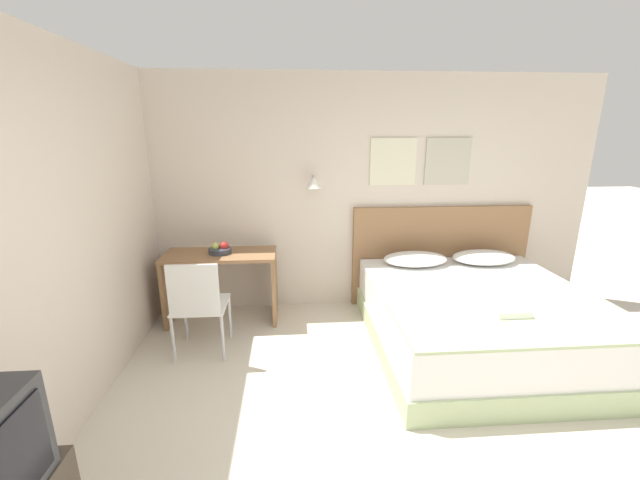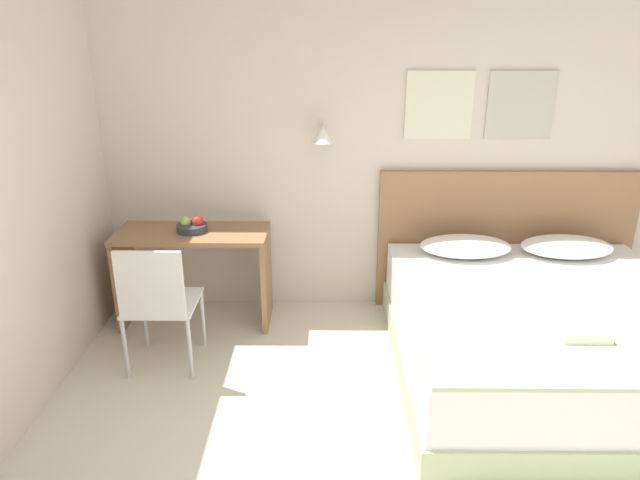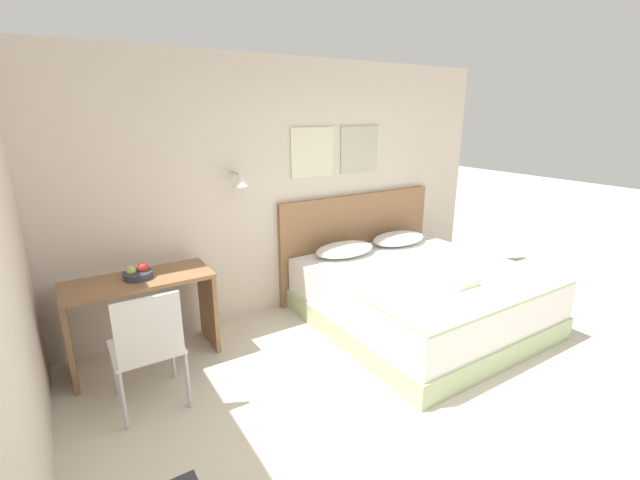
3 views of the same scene
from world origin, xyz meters
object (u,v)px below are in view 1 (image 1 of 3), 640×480
at_px(desk, 221,274).
at_px(desk_chair, 198,301).
at_px(headboard, 440,255).
at_px(throw_blanket, 518,320).
at_px(pillow_left, 415,259).
at_px(fruit_bowl, 220,249).
at_px(bed, 479,320).
at_px(pillow_right, 484,257).
at_px(folded_towel_near_foot, 506,308).

height_order(desk, desk_chair, desk_chair).
relative_size(headboard, throw_blanket, 1.09).
bearing_deg(headboard, pillow_left, -143.87).
bearing_deg(throw_blanket, fruit_bowl, 151.44).
xyz_separation_m(bed, throw_blanket, (0.00, -0.61, 0.31)).
bearing_deg(pillow_left, headboard, 36.13).
distance_m(pillow_right, desk_chair, 3.12).
bearing_deg(folded_towel_near_foot, pillow_left, 106.51).
xyz_separation_m(pillow_right, desk, (-2.94, -0.02, -0.11)).
bearing_deg(pillow_left, fruit_bowl, -179.68).
height_order(headboard, desk, headboard).
bearing_deg(desk, pillow_left, 0.56).
height_order(bed, desk_chair, desk_chair).
xyz_separation_m(bed, folded_towel_near_foot, (-0.03, -0.46, 0.35)).
bearing_deg(folded_towel_near_foot, fruit_bowl, 153.80).
height_order(bed, desk, desk).
bearing_deg(desk_chair, desk, 83.06).
relative_size(bed, pillow_left, 2.93).
height_order(throw_blanket, folded_towel_near_foot, folded_towel_near_foot).
bearing_deg(pillow_right, desk_chair, -166.10).
distance_m(bed, headboard, 1.12).
relative_size(pillow_left, throw_blanket, 0.37).
relative_size(pillow_right, throw_blanket, 0.37).
xyz_separation_m(headboard, pillow_left, (-0.40, -0.29, 0.06)).
distance_m(throw_blanket, fruit_bowl, 2.90).
distance_m(pillow_left, pillow_right, 0.79).
bearing_deg(desk_chair, pillow_left, 18.54).
bearing_deg(desk, folded_towel_near_foot, -25.98).
relative_size(bed, desk, 1.77).
relative_size(bed, desk_chair, 2.22).
height_order(bed, pillow_left, pillow_left).
height_order(throw_blanket, desk, desk).
relative_size(headboard, fruit_bowl, 8.93).
bearing_deg(desk_chair, headboard, 21.55).
height_order(pillow_left, pillow_right, same).
xyz_separation_m(bed, pillow_right, (0.40, 0.79, 0.36)).
height_order(pillow_left, folded_towel_near_foot, pillow_left).
bearing_deg(pillow_left, desk, -179.44).
height_order(bed, pillow_right, pillow_right).
distance_m(pillow_left, folded_towel_near_foot, 1.30).
distance_m(pillow_right, fruit_bowl, 2.94).
distance_m(bed, pillow_left, 0.95).
bearing_deg(desk, fruit_bowl, 58.36).
xyz_separation_m(bed, desk_chair, (-2.63, 0.04, 0.27)).
distance_m(folded_towel_near_foot, fruit_bowl, 2.80).
bearing_deg(headboard, desk, -173.03).
xyz_separation_m(pillow_left, throw_blanket, (0.40, -1.39, -0.06)).
bearing_deg(fruit_bowl, headboard, 6.78).
xyz_separation_m(pillow_left, desk_chair, (-2.24, -0.75, -0.10)).
relative_size(pillow_left, desk_chair, 0.76).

